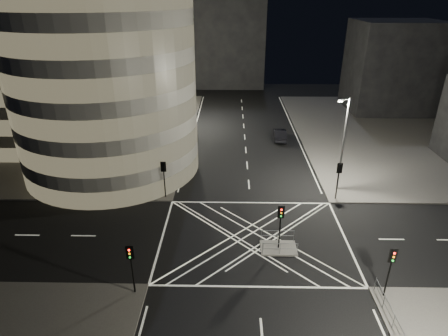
{
  "coord_description": "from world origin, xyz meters",
  "views": [
    {
      "loc": [
        -2.07,
        -26.97,
        19.54
      ],
      "look_at": [
        -2.73,
        7.89,
        3.0
      ],
      "focal_mm": 30.0,
      "sensor_mm": 36.0,
      "label": 1
    }
  ],
  "objects_px": {
    "street_lamp_left_near": "(164,131)",
    "sedan": "(280,135)",
    "traffic_signal_nr": "(391,264)",
    "traffic_signal_island": "(281,219)",
    "street_lamp_left_far": "(183,91)",
    "street_lamp_right_far": "(343,142)",
    "traffic_signal_nl": "(131,261)",
    "traffic_signal_fl": "(164,173)",
    "central_island": "(278,248)",
    "traffic_signal_fr": "(339,174)"
  },
  "relations": [
    {
      "from": "traffic_signal_fl",
      "to": "street_lamp_left_far",
      "type": "xyz_separation_m",
      "value": [
        -0.64,
        23.2,
        2.63
      ]
    },
    {
      "from": "street_lamp_left_near",
      "to": "sedan",
      "type": "bearing_deg",
      "value": 39.75
    },
    {
      "from": "traffic_signal_fr",
      "to": "sedan",
      "type": "distance_m",
      "value": 17.76
    },
    {
      "from": "sedan",
      "to": "street_lamp_right_far",
      "type": "bearing_deg",
      "value": 108.21
    },
    {
      "from": "central_island",
      "to": "sedan",
      "type": "distance_m",
      "value": 25.7
    },
    {
      "from": "traffic_signal_fl",
      "to": "traffic_signal_island",
      "type": "height_order",
      "value": "same"
    },
    {
      "from": "traffic_signal_nl",
      "to": "street_lamp_left_far",
      "type": "height_order",
      "value": "street_lamp_left_far"
    },
    {
      "from": "street_lamp_left_near",
      "to": "traffic_signal_fr",
      "type": "bearing_deg",
      "value": -15.92
    },
    {
      "from": "traffic_signal_island",
      "to": "street_lamp_left_far",
      "type": "xyz_separation_m",
      "value": [
        -11.44,
        31.5,
        2.63
      ]
    },
    {
      "from": "traffic_signal_nl",
      "to": "street_lamp_right_far",
      "type": "height_order",
      "value": "street_lamp_right_far"
    },
    {
      "from": "traffic_signal_island",
      "to": "street_lamp_left_far",
      "type": "bearing_deg",
      "value": 109.95
    },
    {
      "from": "traffic_signal_island",
      "to": "street_lamp_right_far",
      "type": "xyz_separation_m",
      "value": [
        7.44,
        10.5,
        2.63
      ]
    },
    {
      "from": "street_lamp_left_far",
      "to": "sedan",
      "type": "relative_size",
      "value": 2.12
    },
    {
      "from": "traffic_signal_fl",
      "to": "street_lamp_left_far",
      "type": "relative_size",
      "value": 0.4
    },
    {
      "from": "central_island",
      "to": "sedan",
      "type": "xyz_separation_m",
      "value": [
        3.01,
        25.52,
        0.7
      ]
    },
    {
      "from": "central_island",
      "to": "sedan",
      "type": "relative_size",
      "value": 0.64
    },
    {
      "from": "traffic_signal_island",
      "to": "street_lamp_left_near",
      "type": "height_order",
      "value": "street_lamp_left_near"
    },
    {
      "from": "central_island",
      "to": "street_lamp_right_far",
      "type": "relative_size",
      "value": 0.3
    },
    {
      "from": "central_island",
      "to": "street_lamp_left_near",
      "type": "height_order",
      "value": "street_lamp_left_near"
    },
    {
      "from": "traffic_signal_fl",
      "to": "sedan",
      "type": "height_order",
      "value": "traffic_signal_fl"
    },
    {
      "from": "traffic_signal_nl",
      "to": "street_lamp_right_far",
      "type": "distance_m",
      "value": 24.27
    },
    {
      "from": "street_lamp_left_near",
      "to": "sedan",
      "type": "distance_m",
      "value": 19.39
    },
    {
      "from": "street_lamp_left_near",
      "to": "traffic_signal_island",
      "type": "bearing_deg",
      "value": -49.73
    },
    {
      "from": "street_lamp_left_far",
      "to": "central_island",
      "type": "bearing_deg",
      "value": -70.05
    },
    {
      "from": "traffic_signal_nl",
      "to": "street_lamp_left_far",
      "type": "xyz_separation_m",
      "value": [
        -0.64,
        36.8,
        2.63
      ]
    },
    {
      "from": "street_lamp_right_far",
      "to": "traffic_signal_nl",
      "type": "bearing_deg",
      "value": -139.09
    },
    {
      "from": "traffic_signal_island",
      "to": "sedan",
      "type": "height_order",
      "value": "traffic_signal_island"
    },
    {
      "from": "street_lamp_left_near",
      "to": "traffic_signal_nr",
      "type": "bearing_deg",
      "value": -45.87
    },
    {
      "from": "traffic_signal_nl",
      "to": "sedan",
      "type": "xyz_separation_m",
      "value": [
        13.81,
        30.82,
        -2.14
      ]
    },
    {
      "from": "traffic_signal_nr",
      "to": "street_lamp_left_near",
      "type": "relative_size",
      "value": 0.4
    },
    {
      "from": "central_island",
      "to": "traffic_signal_nr",
      "type": "xyz_separation_m",
      "value": [
        6.8,
        -5.3,
        2.84
      ]
    },
    {
      "from": "traffic_signal_island",
      "to": "traffic_signal_nl",
      "type": "bearing_deg",
      "value": -153.86
    },
    {
      "from": "traffic_signal_island",
      "to": "central_island",
      "type": "bearing_deg",
      "value": 0.0
    },
    {
      "from": "traffic_signal_nl",
      "to": "street_lamp_left_far",
      "type": "relative_size",
      "value": 0.4
    },
    {
      "from": "street_lamp_right_far",
      "to": "sedan",
      "type": "xyz_separation_m",
      "value": [
        -4.42,
        15.02,
        -4.76
      ]
    },
    {
      "from": "traffic_signal_nr",
      "to": "sedan",
      "type": "distance_m",
      "value": 31.12
    },
    {
      "from": "traffic_signal_fl",
      "to": "sedan",
      "type": "relative_size",
      "value": 0.85
    },
    {
      "from": "traffic_signal_nr",
      "to": "street_lamp_right_far",
      "type": "height_order",
      "value": "street_lamp_right_far"
    },
    {
      "from": "traffic_signal_nr",
      "to": "sedan",
      "type": "height_order",
      "value": "traffic_signal_nr"
    },
    {
      "from": "sedan",
      "to": "street_lamp_left_far",
      "type": "bearing_deg",
      "value": -20.69
    },
    {
      "from": "central_island",
      "to": "traffic_signal_nr",
      "type": "distance_m",
      "value": 9.08
    },
    {
      "from": "street_lamp_left_far",
      "to": "traffic_signal_fl",
      "type": "bearing_deg",
      "value": -88.43
    },
    {
      "from": "street_lamp_left_far",
      "to": "street_lamp_right_far",
      "type": "height_order",
      "value": "same"
    },
    {
      "from": "street_lamp_left_far",
      "to": "sedan",
      "type": "bearing_deg",
      "value": -22.49
    },
    {
      "from": "central_island",
      "to": "street_lamp_left_near",
      "type": "relative_size",
      "value": 0.3
    },
    {
      "from": "traffic_signal_island",
      "to": "sedan",
      "type": "distance_m",
      "value": 25.78
    },
    {
      "from": "traffic_signal_fr",
      "to": "sedan",
      "type": "bearing_deg",
      "value": 102.4
    },
    {
      "from": "street_lamp_left_near",
      "to": "central_island",
      "type": "bearing_deg",
      "value": -49.73
    },
    {
      "from": "traffic_signal_island",
      "to": "street_lamp_right_far",
      "type": "relative_size",
      "value": 0.4
    },
    {
      "from": "traffic_signal_island",
      "to": "street_lamp_left_far",
      "type": "distance_m",
      "value": 33.61
    }
  ]
}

